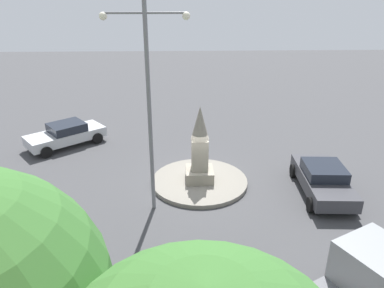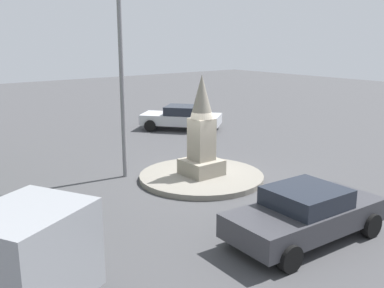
{
  "view_description": "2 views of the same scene",
  "coord_description": "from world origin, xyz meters",
  "px_view_note": "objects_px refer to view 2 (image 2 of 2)",
  "views": [
    {
      "loc": [
        -0.89,
        -15.04,
        8.51
      ],
      "look_at": [
        -0.34,
        0.53,
        1.81
      ],
      "focal_mm": 33.75,
      "sensor_mm": 36.0,
      "label": 1
    },
    {
      "loc": [
        11.86,
        -9.85,
        5.08
      ],
      "look_at": [
        0.48,
        -0.82,
        1.55
      ],
      "focal_mm": 41.27,
      "sensor_mm": 36.0,
      "label": 2
    }
  ],
  "objects_px": {
    "car_silver_waiting": "(182,117)",
    "car_dark_grey_parked_left": "(305,213)",
    "streetlamp": "(120,41)",
    "monument": "(202,132)"
  },
  "relations": [
    {
      "from": "streetlamp",
      "to": "car_silver_waiting",
      "type": "xyz_separation_m",
      "value": [
        -5.53,
        6.83,
        -4.25
      ]
    },
    {
      "from": "streetlamp",
      "to": "car_silver_waiting",
      "type": "relative_size",
      "value": 1.84
    },
    {
      "from": "car_silver_waiting",
      "to": "car_dark_grey_parked_left",
      "type": "relative_size",
      "value": 1.02
    },
    {
      "from": "streetlamp",
      "to": "car_dark_grey_parked_left",
      "type": "bearing_deg",
      "value": 7.12
    },
    {
      "from": "monument",
      "to": "car_silver_waiting",
      "type": "distance_m",
      "value": 9.03
    },
    {
      "from": "streetlamp",
      "to": "car_dark_grey_parked_left",
      "type": "distance_m",
      "value": 8.66
    },
    {
      "from": "car_silver_waiting",
      "to": "car_dark_grey_parked_left",
      "type": "bearing_deg",
      "value": -24.35
    },
    {
      "from": "car_dark_grey_parked_left",
      "to": "car_silver_waiting",
      "type": "bearing_deg",
      "value": 155.65
    },
    {
      "from": "car_dark_grey_parked_left",
      "to": "streetlamp",
      "type": "bearing_deg",
      "value": -172.88
    },
    {
      "from": "monument",
      "to": "car_silver_waiting",
      "type": "relative_size",
      "value": 0.8
    }
  ]
}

